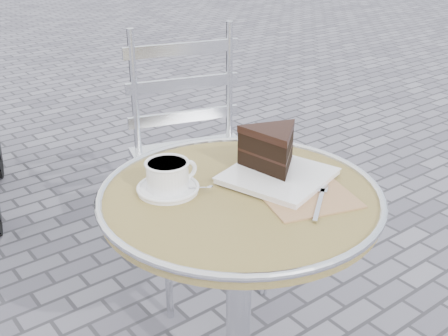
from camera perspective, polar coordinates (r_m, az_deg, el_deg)
cafe_table at (r=1.49m, az=1.58°, el=-8.15°), size 0.72×0.72×0.74m
cappuccino_set at (r=1.41m, az=-5.67°, el=-1.02°), size 0.16×0.15×0.08m
cake_plate_set at (r=1.48m, az=5.15°, el=1.37°), size 0.30×0.39×0.13m
bistro_chair at (r=2.14m, az=-3.39°, el=3.97°), size 0.55×0.55×0.99m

